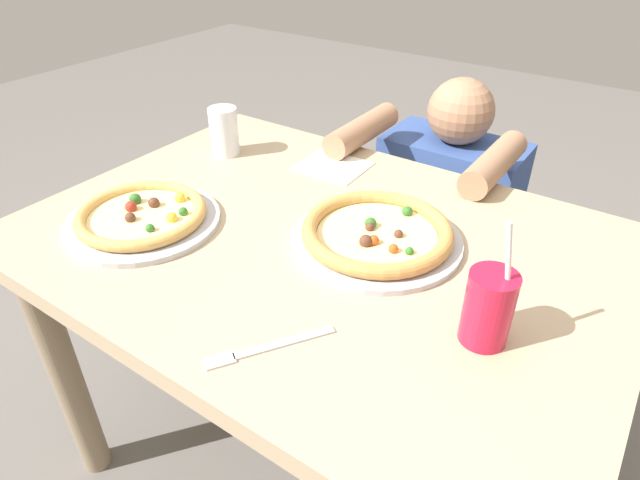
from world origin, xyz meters
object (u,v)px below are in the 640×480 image
object	(u,v)px
drink_cup_colored	(488,308)
diner_seated	(441,235)
fork	(265,348)
water_cup_clear	(224,131)
pizza_far	(377,234)
pizza_near	(142,217)

from	to	relation	value
drink_cup_colored	diner_seated	bearing A→B (deg)	115.15
drink_cup_colored	fork	xyz separation A→B (m)	(-0.26, -0.21, -0.06)
drink_cup_colored	water_cup_clear	world-z (taller)	drink_cup_colored
pizza_far	water_cup_clear	xyz separation A→B (m)	(-0.53, 0.14, 0.04)
diner_seated	fork	bearing A→B (deg)	-84.23
pizza_near	drink_cup_colored	size ratio (longest dim) A/B	1.47
water_cup_clear	diner_seated	world-z (taller)	diner_seated
water_cup_clear	fork	size ratio (longest dim) A/B	0.68
pizza_near	pizza_far	xyz separation A→B (m)	(0.43, 0.21, 0.00)
drink_cup_colored	water_cup_clear	distance (m)	0.84
pizza_near	pizza_far	world-z (taller)	same
fork	drink_cup_colored	bearing A→B (deg)	38.75
water_cup_clear	pizza_near	bearing A→B (deg)	-74.61
drink_cup_colored	diner_seated	distance (m)	0.94
water_cup_clear	fork	world-z (taller)	water_cup_clear
pizza_near	fork	xyz separation A→B (m)	(0.43, -0.14, -0.02)
drink_cup_colored	fork	size ratio (longest dim) A/B	1.19
fork	diner_seated	size ratio (longest dim) A/B	0.20
pizza_near	water_cup_clear	bearing A→B (deg)	105.39
pizza_far	diner_seated	xyz separation A→B (m)	(-0.09, 0.62, -0.37)
pizza_near	water_cup_clear	distance (m)	0.37
pizza_far	diner_seated	world-z (taller)	diner_seated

